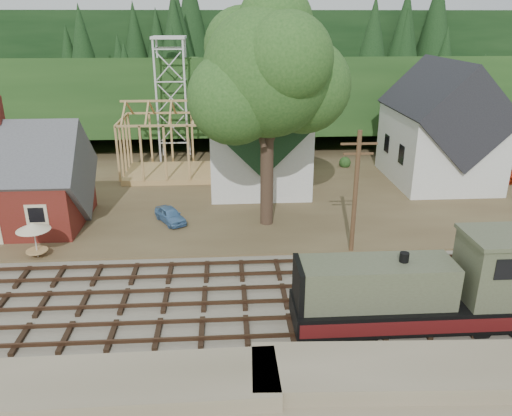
{
  "coord_description": "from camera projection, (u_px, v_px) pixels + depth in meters",
  "views": [
    {
      "loc": [
        -0.84,
        -22.95,
        14.15
      ],
      "look_at": [
        1.0,
        6.0,
        3.0
      ],
      "focal_mm": 35.0,
      "sensor_mm": 36.0,
      "label": 1
    }
  ],
  "objects": [
    {
      "name": "ground",
      "position": [
        244.0,
        301.0,
        26.51
      ],
      "size": [
        140.0,
        140.0,
        0.0
      ],
      "primitive_type": "plane",
      "color": "#384C1E",
      "rests_on": "ground"
    },
    {
      "name": "railroad_bed",
      "position": [
        244.0,
        300.0,
        26.48
      ],
      "size": [
        64.0,
        11.0,
        0.16
      ],
      "primitive_type": "cube",
      "color": "#726B5B",
      "rests_on": "ground"
    },
    {
      "name": "village_flat",
      "position": [
        236.0,
        189.0,
        43.22
      ],
      "size": [
        64.0,
        26.0,
        0.3
      ],
      "primitive_type": "cube",
      "color": "brown",
      "rests_on": "ground"
    },
    {
      "name": "hillside",
      "position": [
        231.0,
        132.0,
        65.63
      ],
      "size": [
        70.0,
        28.96,
        12.74
      ],
      "primitive_type": "cube",
      "rotation": [
        -0.17,
        0.0,
        0.0
      ],
      "color": "#1E3F19",
      "rests_on": "ground"
    },
    {
      "name": "ridge",
      "position": [
        230.0,
        110.0,
        80.54
      ],
      "size": [
        80.0,
        20.0,
        12.0
      ],
      "primitive_type": "cube",
      "color": "black",
      "rests_on": "ground"
    },
    {
      "name": "depot",
      "position": [
        8.0,
        185.0,
        34.66
      ],
      "size": [
        10.8,
        7.41,
        9.0
      ],
      "color": "#5F2015",
      "rests_on": "village_flat"
    },
    {
      "name": "church",
      "position": [
        258.0,
        128.0,
        43.1
      ],
      "size": [
        8.4,
        15.17,
        13.0
      ],
      "color": "silver",
      "rests_on": "village_flat"
    },
    {
      "name": "farmhouse",
      "position": [
        441.0,
        130.0,
        43.53
      ],
      "size": [
        8.4,
        10.8,
        10.6
      ],
      "color": "silver",
      "rests_on": "village_flat"
    },
    {
      "name": "timber_frame",
      "position": [
        168.0,
        144.0,
        45.48
      ],
      "size": [
        8.2,
        6.2,
        6.99
      ],
      "color": "tan",
      "rests_on": "village_flat"
    },
    {
      "name": "lattice_tower",
      "position": [
        170.0,
        62.0,
        48.64
      ],
      "size": [
        3.2,
        3.2,
        12.12
      ],
      "color": "silver",
      "rests_on": "village_flat"
    },
    {
      "name": "big_tree",
      "position": [
        270.0,
        82.0,
        32.36
      ],
      "size": [
        10.9,
        8.4,
        14.7
      ],
      "color": "#38281E",
      "rests_on": "village_flat"
    },
    {
      "name": "telegraph_pole_near",
      "position": [
        355.0,
        191.0,
        30.24
      ],
      "size": [
        2.2,
        0.28,
        8.0
      ],
      "color": "#4C331E",
      "rests_on": "ground"
    },
    {
      "name": "locomotive",
      "position": [
        430.0,
        290.0,
        23.47
      ],
      "size": [
        11.84,
        2.96,
        4.74
      ],
      "color": "black",
      "rests_on": "railroad_bed"
    },
    {
      "name": "car_blue",
      "position": [
        170.0,
        215.0,
        35.76
      ],
      "size": [
        2.76,
        3.45,
        1.1
      ],
      "primitive_type": "imported",
      "rotation": [
        0.0,
        0.0,
        0.53
      ],
      "color": "#5685B9",
      "rests_on": "village_flat"
    },
    {
      "name": "patio_set",
      "position": [
        33.0,
        228.0,
        30.09
      ],
      "size": [
        2.03,
        2.03,
        2.26
      ],
      "color": "silver",
      "rests_on": "village_flat"
    }
  ]
}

